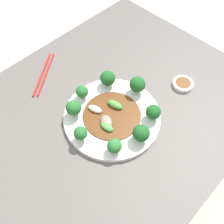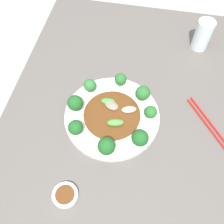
% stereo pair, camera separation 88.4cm
% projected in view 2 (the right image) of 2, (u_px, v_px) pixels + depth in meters
% --- Properties ---
extents(ground_plane, '(8.00, 8.00, 0.00)m').
position_uv_depth(ground_plane, '(119.00, 177.00, 1.53)').
color(ground_plane, '#B7B2A8').
extents(table, '(1.14, 0.82, 0.74)m').
position_uv_depth(table, '(121.00, 153.00, 1.22)').
color(table, '#5B5651').
rests_on(table, ground_plane).
extents(plate, '(0.32, 0.32, 0.02)m').
position_uv_depth(plate, '(112.00, 116.00, 0.88)').
color(plate, white).
rests_on(plate, table).
extents(broccoli_east, '(0.04, 0.04, 0.06)m').
position_uv_depth(broccoli_east, '(121.00, 79.00, 0.91)').
color(broccoli_east, '#70A356').
rests_on(broccoli_east, plate).
extents(broccoli_north, '(0.05, 0.05, 0.06)m').
position_uv_depth(broccoli_north, '(75.00, 103.00, 0.86)').
color(broccoli_north, '#89B76B').
rests_on(broccoli_north, plate).
extents(broccoli_west, '(0.05, 0.05, 0.07)m').
position_uv_depth(broccoli_west, '(106.00, 146.00, 0.78)').
color(broccoli_west, '#89B76B').
rests_on(broccoli_west, plate).
extents(broccoli_south, '(0.04, 0.04, 0.05)m').
position_uv_depth(broccoli_south, '(151.00, 112.00, 0.85)').
color(broccoli_south, '#89B76B').
rests_on(broccoli_south, plate).
extents(broccoli_northeast, '(0.04, 0.04, 0.05)m').
position_uv_depth(broccoli_northeast, '(90.00, 85.00, 0.90)').
color(broccoli_northeast, '#70A356').
rests_on(broccoli_northeast, plate).
extents(broccoli_southeast, '(0.05, 0.05, 0.06)m').
position_uv_depth(broccoli_southeast, '(143.00, 93.00, 0.88)').
color(broccoli_southeast, '#89B76B').
rests_on(broccoli_southeast, plate).
extents(broccoli_southwest, '(0.05, 0.05, 0.06)m').
position_uv_depth(broccoli_southwest, '(140.00, 138.00, 0.80)').
color(broccoli_southwest, '#89B76B').
rests_on(broccoli_southwest, plate).
extents(broccoli_northwest, '(0.05, 0.05, 0.06)m').
position_uv_depth(broccoli_northwest, '(76.00, 128.00, 0.82)').
color(broccoli_northwest, '#89B76B').
rests_on(broccoli_northwest, plate).
extents(stirfry_center, '(0.19, 0.19, 0.02)m').
position_uv_depth(stirfry_center, '(113.00, 113.00, 0.87)').
color(stirfry_center, '#5B3314').
rests_on(stirfry_center, plate).
extents(drinking_glass, '(0.07, 0.07, 0.12)m').
position_uv_depth(drinking_glass, '(203.00, 35.00, 1.01)').
color(drinking_glass, silver).
rests_on(drinking_glass, table).
extents(chopsticks, '(0.18, 0.14, 0.01)m').
position_uv_depth(chopsticks, '(208.00, 122.00, 0.88)').
color(chopsticks, red).
rests_on(chopsticks, table).
extents(sauce_dish, '(0.07, 0.07, 0.02)m').
position_uv_depth(sauce_dish, '(65.00, 195.00, 0.75)').
color(sauce_dish, white).
rests_on(sauce_dish, table).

